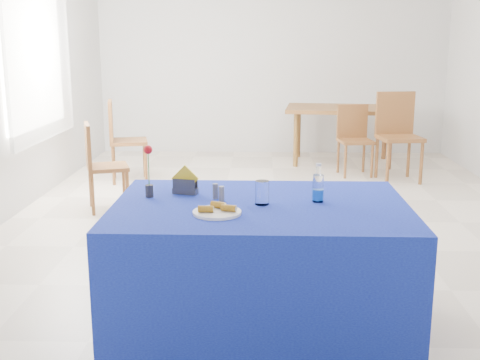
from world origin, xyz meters
name	(u,v)px	position (x,y,z in m)	size (l,w,h in m)	color
floor	(278,221)	(0.00, 0.00, 0.00)	(7.00, 7.00, 0.00)	beige
room_shell	(281,26)	(0.00, 0.00, 1.75)	(7.00, 7.00, 7.00)	silver
window_pane	(33,48)	(-2.47, 0.80, 1.55)	(0.04, 1.50, 1.60)	white
curtain	(40,48)	(-2.40, 0.80, 1.55)	(0.04, 1.75, 1.85)	white
plate	(217,212)	(-0.39, -2.39, 0.77)	(0.25, 0.25, 0.01)	white
drinking_glass	(262,193)	(-0.16, -2.19, 0.82)	(0.08, 0.08, 0.13)	white
salt_shaker	(222,194)	(-0.38, -2.14, 0.80)	(0.03, 0.03, 0.09)	slate
pepper_shaker	(215,191)	(-0.42, -2.08, 0.80)	(0.03, 0.03, 0.09)	slate
blue_table	(260,269)	(-0.16, -2.18, 0.38)	(1.60, 1.10, 0.76)	#101A96
water_bottle	(318,189)	(0.15, -2.13, 0.83)	(0.06, 0.06, 0.21)	silver
napkin_holder	(185,185)	(-0.60, -1.98, 0.81)	(0.16, 0.09, 0.17)	#3C3C41
rose_vase	(149,172)	(-0.79, -2.06, 0.90)	(0.05, 0.05, 0.30)	#26262B
oak_table	(343,113)	(0.93, 2.74, 0.68)	(1.58, 1.10, 0.76)	brown
chair_bg_left	(354,134)	(0.99, 2.04, 0.49)	(0.43, 0.43, 0.86)	brown
chair_bg_right	(397,130)	(1.45, 1.76, 0.60)	(0.52, 0.52, 1.04)	brown
chair_win_a	(99,161)	(-1.72, 0.30, 0.49)	(0.49, 0.49, 0.86)	brown
chair_win_b	(121,135)	(-1.79, 1.54, 0.55)	(0.51, 0.51, 0.95)	brown
banana_pieces	(218,207)	(-0.38, -2.38, 0.79)	(0.20, 0.13, 0.03)	gold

